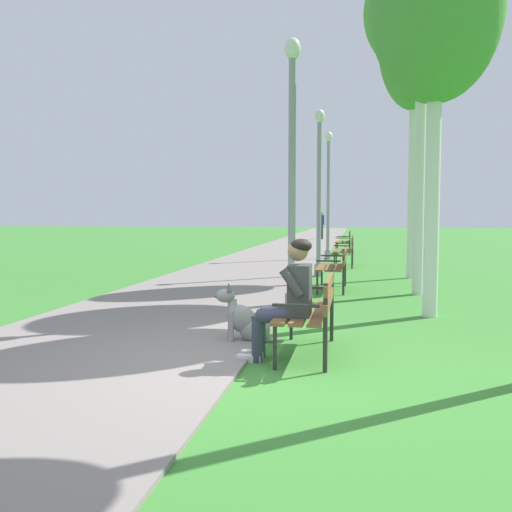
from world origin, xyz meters
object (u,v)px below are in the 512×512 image
park_bench_near (312,307)px  person_seated_on_near_bench (289,295)px  lamp_post_near (292,173)px  park_bench_far (346,249)px  lamp_post_far (328,194)px  park_bench_furthest (345,240)px  dog_grey (246,321)px  birch_tree_second (436,8)px  lamp_post_mid (319,191)px  pedestrian_distant (321,225)px  birch_tree_third (423,14)px  park_bench_mid (335,264)px  birch_tree_fourth (414,42)px

park_bench_near → person_seated_on_near_bench: bearing=-122.5°
lamp_post_near → park_bench_far: bearing=85.4°
lamp_post_far → park_bench_near: bearing=-87.8°
park_bench_furthest → dog_grey: park_bench_furthest is taller
park_bench_furthest → birch_tree_second: size_ratio=0.26×
park_bench_far → lamp_post_mid: (-0.59, -2.78, 1.54)m
park_bench_furthest → lamp_post_far: (-0.49, -2.68, 1.65)m
person_seated_on_near_bench → pedestrian_distant: pedestrian_distant is taller
person_seated_on_near_bench → birch_tree_second: (1.73, 2.93, 3.71)m
park_bench_far → birch_tree_third: bearing=-75.7°
park_bench_mid → dog_grey: park_bench_mid is taller
lamp_post_near → birch_tree_second: size_ratio=0.70×
park_bench_near → pedestrian_distant: 27.87m
lamp_post_far → pedestrian_distant: lamp_post_far is taller
lamp_post_mid → park_bench_near: bearing=-86.7°
park_bench_near → person_seated_on_near_bench: (-0.21, -0.33, 0.17)m
park_bench_far → birch_tree_second: (1.38, -8.01, 3.88)m
pedestrian_distant → park_bench_far: bearing=-84.1°
park_bench_near → birch_tree_third: size_ratio=0.24×
lamp_post_mid → park_bench_far: bearing=78.0°
park_bench_far → birch_tree_third: birch_tree_third is taller
birch_tree_second → birch_tree_third: size_ratio=0.93×
park_bench_furthest → park_bench_near: bearing=-90.0°
park_bench_furthest → lamp_post_far: 3.18m
park_bench_furthest → birch_tree_third: bearing=-81.7°
park_bench_far → lamp_post_near: (-0.65, -8.05, 1.60)m
lamp_post_mid → birch_tree_second: bearing=-69.3°
person_seated_on_near_bench → pedestrian_distant: bearing=92.9°
dog_grey → park_bench_furthest: bearing=87.1°
lamp_post_far → dog_grey: bearing=-91.3°
park_bench_furthest → lamp_post_far: bearing=-100.5°
person_seated_on_near_bench → pedestrian_distant: (-1.42, 28.14, 0.16)m
birch_tree_second → birch_tree_fourth: size_ratio=0.83×
park_bench_far → pedestrian_distant: 17.29m
birch_tree_fourth → person_seated_on_near_bench: bearing=-103.0°
person_seated_on_near_bench → birch_tree_fourth: (1.88, 8.16, 4.73)m
park_bench_mid → park_bench_furthest: bearing=90.3°
lamp_post_far → birch_tree_third: (2.08, -8.14, 2.94)m
person_seated_on_near_bench → lamp_post_far: (-0.30, 13.47, 1.48)m
lamp_post_near → birch_tree_third: (2.08, 2.43, 2.99)m
park_bench_far → lamp_post_mid: lamp_post_mid is taller
lamp_post_near → lamp_post_far: size_ratio=0.98×
park_bench_mid → birch_tree_second: birch_tree_second is taller
person_seated_on_near_bench → lamp_post_far: bearing=91.3°
lamp_post_mid → lamp_post_far: 5.31m
person_seated_on_near_bench → birch_tree_fourth: 9.61m
park_bench_mid → park_bench_furthest: size_ratio=1.00×
person_seated_on_near_bench → birch_tree_second: 5.04m
dog_grey → birch_tree_fourth: bearing=71.6°
park_bench_mid → dog_grey: (-0.83, -4.92, -0.25)m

